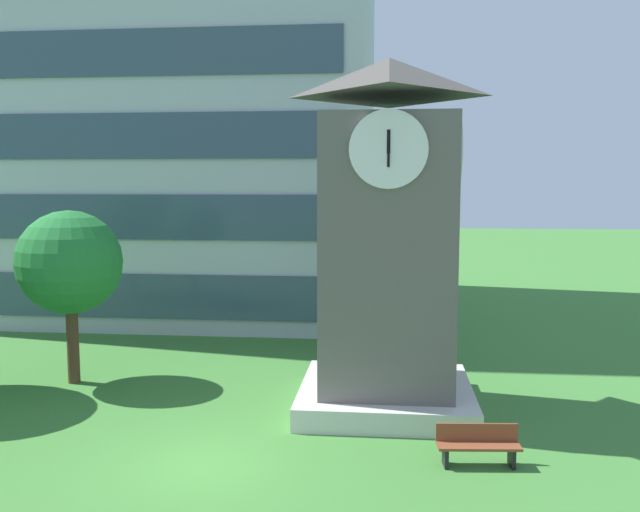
# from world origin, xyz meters

# --- Properties ---
(ground_plane) EXTENTS (160.00, 160.00, 0.00)m
(ground_plane) POSITION_xyz_m (0.00, 0.00, 0.00)
(ground_plane) COLOR #3D7A33
(office_building) EXTENTS (19.47, 15.90, 28.80)m
(office_building) POSITION_xyz_m (-6.82, 20.05, 14.40)
(office_building) COLOR #B7BCC6
(office_building) RESTS_ON ground
(clock_tower) EXTENTS (4.67, 4.67, 9.42)m
(clock_tower) POSITION_xyz_m (3.88, 4.37, 4.17)
(clock_tower) COLOR #605B56
(clock_tower) RESTS_ON ground
(park_bench) EXTENTS (1.83, 0.64, 0.88)m
(park_bench) POSITION_xyz_m (5.89, 0.65, 0.46)
(park_bench) COLOR brown
(park_bench) RESTS_ON ground
(tree_streetside) EXTENTS (3.24, 3.24, 5.27)m
(tree_streetside) POSITION_xyz_m (4.05, 12.37, 3.61)
(tree_streetside) COLOR #513823
(tree_streetside) RESTS_ON ground
(tree_by_building) EXTENTS (3.15, 3.15, 5.33)m
(tree_by_building) POSITION_xyz_m (-5.74, 5.60, 3.73)
(tree_by_building) COLOR #513823
(tree_by_building) RESTS_ON ground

